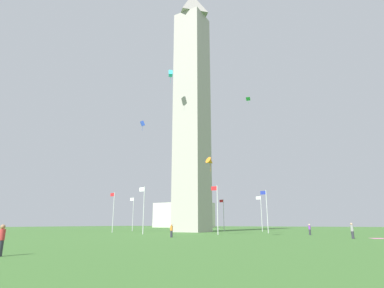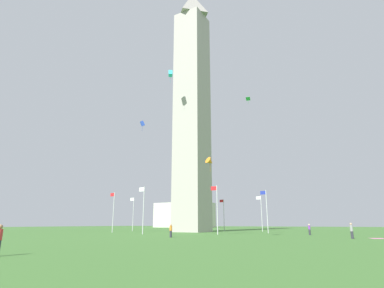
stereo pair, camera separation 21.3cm
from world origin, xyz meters
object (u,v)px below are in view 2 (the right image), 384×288
(flagpole_se, at_px, (217,207))
(distant_building, at_px, (185,215))
(flagpole_n, at_px, (133,212))
(kite_orange_delta, at_px, (210,162))
(flagpole_e, at_px, (143,208))
(picnic_blanket_near_first_person, at_px, (377,238))
(flagpole_s, at_px, (267,209))
(kite_blue_box, at_px, (142,124))
(flagpole_sw, at_px, (261,212))
(kite_green_diamond, at_px, (248,99))
(person_purple_shirt, at_px, (309,230))
(kite_cyan_box, at_px, (170,74))
(person_gray_shirt, at_px, (352,231))
(person_orange_shirt, at_px, (171,231))
(flagpole_ne, at_px, (113,210))
(obelisk_monument, at_px, (192,101))
(flagpole_w, at_px, (224,213))
(flagpole_nw, at_px, (176,213))

(flagpole_se, distance_m, distant_building, 91.36)
(flagpole_n, height_order, kite_orange_delta, kite_orange_delta)
(flagpole_e, xyz_separation_m, picnic_blanket_near_first_person, (-32.24, -2.37, -4.15))
(flagpole_s, relative_size, kite_blue_box, 3.77)
(flagpole_sw, relative_size, picnic_blanket_near_first_person, 4.20)
(kite_green_diamond, bearing_deg, picnic_blanket_near_first_person, 143.79)
(flagpole_se, distance_m, person_purple_shirt, 14.02)
(flagpole_s, distance_m, kite_cyan_box, 32.57)
(person_purple_shirt, xyz_separation_m, person_gray_shirt, (-6.19, 9.43, 0.07))
(person_orange_shirt, distance_m, picnic_blanket_near_first_person, 23.90)
(person_purple_shirt, bearing_deg, picnic_blanket_near_first_person, 168.41)
(kite_green_diamond, relative_size, distant_building, 0.06)
(flagpole_e, xyz_separation_m, kite_blue_box, (4.08, -3.78, 16.06))
(flagpole_ne, bearing_deg, flagpole_e, 157.50)
(person_purple_shirt, bearing_deg, obelisk_monument, 13.98)
(person_purple_shirt, distance_m, person_gray_shirt, 11.28)
(person_orange_shirt, distance_m, distant_building, 101.11)
(person_gray_shirt, bearing_deg, kite_orange_delta, -17.78)
(flagpole_se, distance_m, flagpole_w, 28.76)
(flagpole_w, bearing_deg, kite_orange_delta, 110.19)
(flagpole_se, distance_m, kite_green_diamond, 25.33)
(person_gray_shirt, bearing_deg, flagpole_s, -49.50)
(obelisk_monument, height_order, person_purple_shirt, obelisk_monument)
(flagpole_nw, height_order, picnic_blanket_near_first_person, flagpole_nw)
(flagpole_sw, relative_size, person_gray_shirt, 4.38)
(flagpole_nw, relative_size, person_purple_shirt, 4.75)
(person_orange_shirt, height_order, distant_building, distant_building)
(flagpole_e, height_order, kite_cyan_box, kite_cyan_box)
(flagpole_s, xyz_separation_m, person_orange_shirt, (5.16, 22.88, -3.36))
(person_purple_shirt, bearing_deg, flagpole_s, -8.35)
(obelisk_monument, distance_m, distant_building, 79.48)
(flagpole_n, relative_size, kite_orange_delta, 3.04)
(person_purple_shirt, bearing_deg, kite_orange_delta, 42.82)
(person_gray_shirt, distance_m, kite_blue_box, 39.25)
(flagpole_e, distance_m, flagpole_sw, 28.76)
(flagpole_n, bearing_deg, flagpole_sw, -157.50)
(obelisk_monument, bearing_deg, kite_blue_box, 70.63)
(kite_blue_box, xyz_separation_m, picnic_blanket_near_first_person, (-36.32, 1.42, -20.21))
(flagpole_w, bearing_deg, flagpole_n, 45.00)
(flagpole_s, distance_m, kite_blue_box, 27.98)
(person_orange_shirt, bearing_deg, distant_building, 21.97)
(flagpole_w, bearing_deg, kite_green_diamond, 131.34)
(flagpole_n, bearing_deg, kite_blue_box, 134.27)
(flagpole_se, distance_m, flagpole_sw, 22.01)
(kite_green_diamond, distance_m, kite_blue_box, 22.05)
(person_gray_shirt, distance_m, picnic_blanket_near_first_person, 3.39)
(flagpole_nw, distance_m, kite_orange_delta, 30.03)
(kite_cyan_box, xyz_separation_m, picnic_blanket_near_first_person, (-32.55, 5.08, -31.40))
(person_gray_shirt, bearing_deg, obelisk_monument, -29.68)
(distant_building, bearing_deg, obelisk_monument, 122.79)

